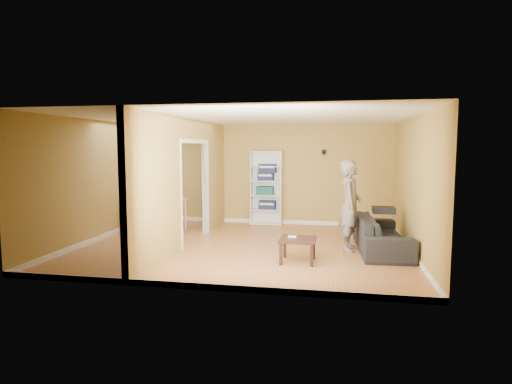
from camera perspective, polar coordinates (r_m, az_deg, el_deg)
room_shell at (r=8.60m, az=-1.55°, el=1.21°), size 6.50×6.50×6.50m
partition at (r=8.93m, az=-9.11°, el=1.32°), size 0.22×5.50×2.60m
wall_speaker at (r=11.08m, az=9.03°, el=5.31°), size 0.10×0.10×0.10m
sofa at (r=8.72m, az=16.37°, el=-4.72°), size 2.32×1.09×0.86m
person at (r=8.48m, az=12.47°, el=-0.74°), size 0.82×0.67×2.09m
bookshelf at (r=11.17m, az=1.44°, el=0.56°), size 0.81×0.35×1.92m
paper_box_navy_a at (r=11.17m, az=1.52°, el=-1.74°), size 0.43×0.28×0.22m
paper_box_teal at (r=11.14m, az=1.21°, el=0.19°), size 0.43×0.28×0.22m
paper_box_navy_b at (r=11.10m, az=1.31°, el=2.07°), size 0.39×0.26×0.20m
paper_box_navy_c at (r=11.08m, az=1.55°, el=3.28°), size 0.44×0.28×0.22m
coffee_table at (r=7.59m, az=5.60°, el=-6.65°), size 0.63×0.63×0.42m
game_controller at (r=7.66m, az=4.84°, el=-5.93°), size 0.14×0.04×0.03m
dining_table at (r=10.59m, az=-13.05°, el=-1.30°), size 1.25×0.83×0.78m
chair_left at (r=10.87m, az=-16.39°, el=-2.62°), size 0.40×0.40×0.87m
chair_near at (r=10.11m, az=-14.23°, el=-2.98°), size 0.54×0.54×0.95m
chair_far at (r=11.22m, az=-11.39°, el=-2.21°), size 0.53×0.53×0.88m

